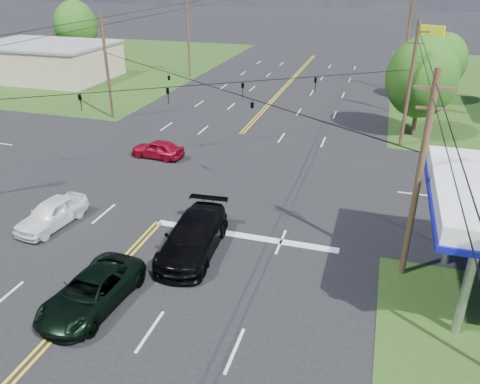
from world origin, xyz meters
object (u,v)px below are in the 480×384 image
(pole_se, at_px, (419,177))
(tree_far_l, at_px, (76,26))
(tree_right_a, at_px, (422,77))
(pole_nw, at_px, (107,65))
(pole_ne, at_px, (410,84))
(retail_nw, at_px, (46,62))
(tree_right_b, at_px, (442,61))
(suv_black, at_px, (193,237))
(pickup_white, at_px, (52,213))
(pole_left_far, at_px, (188,35))
(pole_right_far, at_px, (406,44))
(pickup_dkgreen, at_px, (92,292))

(pole_se, bearing_deg, tree_far_l, 137.66)
(tree_right_a, distance_m, tree_far_l, 50.16)
(pole_nw, distance_m, pole_ne, 26.00)
(retail_nw, xyz_separation_m, tree_right_b, (46.50, 2.00, 2.22))
(suv_black, xyz_separation_m, pickup_white, (-8.44, 0.20, -0.13))
(pole_se, distance_m, tree_right_a, 21.02)
(pole_left_far, relative_size, pickup_white, 2.26)
(pole_right_far, relative_size, suv_black, 1.64)
(pole_nw, xyz_separation_m, pickup_dkgreen, (13.50, -24.27, -4.19))
(pole_ne, xyz_separation_m, pole_left_far, (-26.00, 19.00, 0.25))
(pole_left_far, xyz_separation_m, tree_far_l, (-19.00, 4.00, 0.03))
(retail_nw, height_order, tree_right_a, tree_right_a)
(pole_left_far, distance_m, suv_black, 41.61)
(pole_left_far, bearing_deg, pickup_white, -78.74)
(tree_right_b, relative_size, suv_black, 1.16)
(suv_black, relative_size, pickup_white, 1.38)
(tree_right_b, bearing_deg, tree_far_l, 170.63)
(retail_nw, height_order, pole_right_far, pole_right_far)
(retail_nw, height_order, pickup_dkgreen, retail_nw)
(pickup_dkgreen, bearing_deg, pole_left_far, 111.79)
(pole_se, height_order, tree_right_a, pole_se)
(pole_right_far, height_order, tree_far_l, pole_right_far)
(pickup_dkgreen, bearing_deg, pickup_white, 142.73)
(pole_nw, height_order, suv_black, pole_nw)
(tree_right_a, height_order, pickup_dkgreen, tree_right_a)
(pole_left_far, xyz_separation_m, tree_right_a, (27.00, -16.00, -0.30))
(tree_far_l, xyz_separation_m, pickup_white, (26.56, -41.97, -4.44))
(tree_right_a, bearing_deg, tree_far_l, 156.50)
(retail_nw, distance_m, pickup_dkgreen, 48.18)
(pole_right_far, bearing_deg, tree_right_a, -86.42)
(pole_left_far, height_order, tree_far_l, pole_left_far)
(pole_right_far, relative_size, tree_far_l, 1.15)
(pole_ne, bearing_deg, tree_far_l, 152.93)
(tree_right_a, height_order, pickup_white, tree_right_a)
(pole_nw, distance_m, tree_right_b, 33.10)
(pole_ne, xyz_separation_m, tree_far_l, (-45.00, 23.00, 0.28))
(retail_nw, bearing_deg, suv_black, -44.27)
(pole_nw, distance_m, pickup_dkgreen, 28.09)
(pole_right_far, distance_m, suv_black, 39.69)
(tree_right_b, distance_m, pickup_white, 40.59)
(pole_right_far, bearing_deg, pickup_white, -115.90)
(pole_ne, bearing_deg, pole_nw, 180.00)
(tree_right_a, bearing_deg, pickup_white, -131.50)
(suv_black, bearing_deg, pole_ne, 58.21)
(pole_left_far, xyz_separation_m, suv_black, (16.00, -38.17, -4.28))
(tree_right_b, bearing_deg, suv_black, -111.56)
(tree_far_l, bearing_deg, pole_right_far, -5.08)
(pole_right_far, bearing_deg, pole_left_far, 180.00)
(pole_nw, bearing_deg, suv_black, -50.16)
(tree_far_l, relative_size, pickup_white, 1.97)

